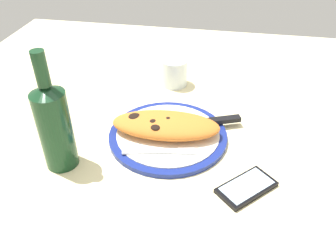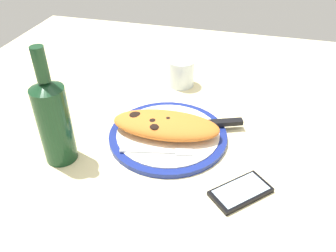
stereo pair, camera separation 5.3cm
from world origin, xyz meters
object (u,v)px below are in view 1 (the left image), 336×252
calzone (165,125)px  smartphone (246,187)px  wine_bottle (54,125)px  plate (168,135)px  water_glass (174,74)px  knife (210,122)px  fork (166,152)px

calzone → smartphone: 24.48cm
calzone → wine_bottle: wine_bottle is taller
smartphone → calzone: bearing=144.5°
smartphone → wine_bottle: bearing=178.8°
plate → water_glass: bearing=96.3°
plate → knife: (9.83, 5.71, 1.30)cm
knife → wine_bottle: wine_bottle is taller
wine_bottle → plate: bearing=31.6°
plate → smartphone: plate is taller
fork → water_glass: bearing=96.3°
wine_bottle → water_glass: bearing=65.0°
smartphone → water_glass: water_glass is taller
calzone → fork: bearing=-78.7°
plate → knife: knife is taller
plate → water_glass: (-2.95, 26.93, 2.79)cm
plate → wine_bottle: size_ratio=1.07×
water_glass → knife: bearing=-58.9°
knife → fork: bearing=-124.1°
plate → wine_bottle: (-21.80, -13.40, 9.95)cm
fork → wine_bottle: bearing=-165.5°
calzone → fork: 7.76cm
wine_bottle → calzone: bearing=31.9°
calzone → fork: (1.47, -7.35, -2.03)cm
fork → wine_bottle: wine_bottle is taller
calzone → water_glass: bearing=95.0°
fork → water_glass: 34.73cm
fork → wine_bottle: size_ratio=0.61×
plate → calzone: size_ratio=1.09×
calzone → smartphone: size_ratio=2.02×
calzone → smartphone: calzone is taller
fork → smartphone: (18.29, -6.75, -1.18)cm
water_glass → calzone: bearing=-85.0°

